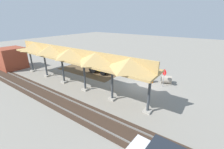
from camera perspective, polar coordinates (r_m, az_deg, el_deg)
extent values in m
plane|color=gray|center=(19.56, 11.01, -4.32)|extent=(120.00, 120.00, 0.00)
cube|color=brown|center=(25.81, -7.16, 2.09)|extent=(10.41, 7.00, 0.01)
cube|color=#9E998E|center=(14.56, 13.32, -13.39)|extent=(0.70, 0.70, 0.20)
cylinder|color=#383D42|center=(13.70, 13.90, -7.46)|extent=(0.24, 0.24, 3.60)
cube|color=#9E998E|center=(16.13, 0.08, -9.16)|extent=(0.70, 0.70, 0.20)
cylinder|color=#383D42|center=(15.36, 0.09, -3.64)|extent=(0.24, 0.24, 3.60)
cube|color=#9E998E|center=(18.45, -10.09, -5.49)|extent=(0.70, 0.70, 0.20)
cylinder|color=#383D42|center=(17.78, -10.42, -0.55)|extent=(0.24, 0.24, 3.60)
cube|color=#9E998E|center=(21.25, -17.70, -2.59)|extent=(0.70, 0.70, 0.20)
cylinder|color=#383D42|center=(20.68, -18.20, 1.75)|extent=(0.24, 0.24, 3.60)
cube|color=#9E998E|center=(24.39, -23.42, -0.37)|extent=(0.70, 0.70, 0.20)
cylinder|color=#383D42|center=(23.89, -23.99, 3.45)|extent=(0.24, 0.24, 3.60)
cube|color=#9E998E|center=(27.74, -27.80, 1.34)|extent=(0.70, 0.70, 0.20)
cylinder|color=#383D42|center=(27.30, -28.39, 4.71)|extent=(0.24, 0.24, 3.60)
cube|color=tan|center=(18.64, -15.12, 6.19)|extent=(21.05, 3.20, 0.20)
cube|color=tan|center=(18.50, -15.31, 8.14)|extent=(21.05, 0.20, 1.10)
pyramid|color=tan|center=(13.50, 7.01, 4.29)|extent=(3.57, 3.20, 1.10)
pyramid|color=tan|center=(15.70, -5.87, 6.64)|extent=(3.57, 3.20, 1.10)
pyramid|color=tan|center=(18.50, -15.31, 8.14)|extent=(3.57, 3.20, 1.10)
pyramid|color=tan|center=(21.67, -22.17, 9.09)|extent=(3.57, 3.20, 1.10)
pyramid|color=tan|center=(25.07, -27.25, 9.71)|extent=(3.57, 3.20, 1.10)
cube|color=slate|center=(13.73, -3.17, -15.23)|extent=(60.00, 0.08, 0.15)
cube|color=slate|center=(12.87, -7.34, -18.18)|extent=(60.00, 0.08, 0.15)
cube|color=#38281E|center=(13.32, -5.16, -16.88)|extent=(60.00, 2.58, 0.03)
cylinder|color=gray|center=(19.69, 19.03, -1.61)|extent=(0.06, 0.06, 2.10)
cylinder|color=red|center=(19.40, 19.32, 0.75)|extent=(0.61, 0.50, 0.76)
cube|color=yellow|center=(23.56, -4.57, 2.86)|extent=(3.21, 1.34, 0.90)
cube|color=#1E262D|center=(23.36, -5.02, 5.63)|extent=(1.31, 1.18, 1.40)
cube|color=yellow|center=(22.72, -2.64, 4.08)|extent=(1.16, 1.11, 0.50)
cylinder|color=black|center=(24.75, -5.18, 3.06)|extent=(1.40, 0.32, 1.40)
cylinder|color=black|center=(23.75, -7.44, 2.21)|extent=(1.40, 0.32, 1.40)
cylinder|color=black|center=(23.54, -1.49, 1.57)|extent=(0.90, 0.31, 0.90)
cylinder|color=black|center=(22.59, -3.49, 0.71)|extent=(0.90, 0.31, 0.90)
cylinder|color=yellow|center=(24.60, -8.32, 6.14)|extent=(1.07, 0.19, 1.41)
cylinder|color=yellow|center=(25.12, -9.65, 6.55)|extent=(0.81, 0.17, 1.24)
cube|color=#47474C|center=(25.50, -10.10, 5.39)|extent=(0.61, 0.81, 0.40)
cone|color=brown|center=(27.81, -9.44, 3.32)|extent=(5.23, 5.23, 1.24)
cylinder|color=#9E9384|center=(21.13, 19.93, -1.75)|extent=(1.57, 1.47, 1.05)
cylinder|color=black|center=(21.04, 18.24, -1.64)|extent=(0.29, 0.63, 0.68)
cube|color=brown|center=(30.75, -33.92, 5.15)|extent=(3.68, 3.68, 3.53)
cylinder|color=orange|center=(20.75, 14.72, -1.79)|extent=(0.56, 0.56, 0.90)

